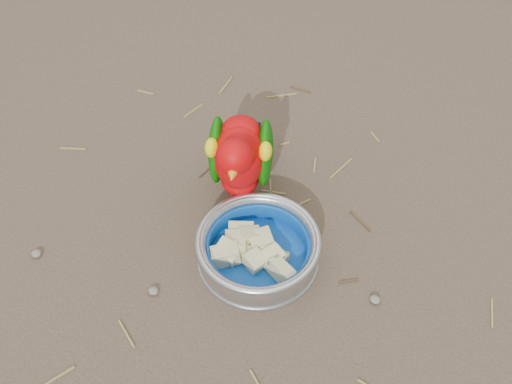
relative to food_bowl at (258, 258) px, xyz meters
The scene contains 6 objects.
ground 0.04m from the food_bowl, 159.59° to the right, with size 60.00×60.00×0.00m, color #4D3B2F.
food_bowl is the anchor object (origin of this frame).
bowl_wall 0.03m from the food_bowl, ahead, with size 0.20×0.20×0.04m, color #B2B2BA, non-canonical shape.
fruit_wedges 0.02m from the food_bowl, ahead, with size 0.12×0.12×0.03m, color #CEBF8A, non-canonical shape.
lory_parrot 0.17m from the food_bowl, 140.35° to the left, with size 0.11×0.24×0.19m, color #B60407, non-canonical shape.
ground_debris 0.03m from the food_bowl, 155.34° to the right, with size 0.90×0.80×0.01m, color olive, non-canonical shape.
Camera 1 is at (0.38, -0.43, 0.80)m, focal length 40.00 mm.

